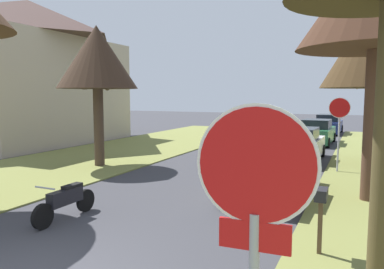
% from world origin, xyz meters
% --- Properties ---
extents(stop_sign_near, '(0.81, 0.08, 2.98)m').
position_xyz_m(stop_sign_near, '(4.26, -1.46, 2.20)').
color(stop_sign_near, '#9EA0A5').
rests_on(stop_sign_near, grass_verge_right).
extents(stop_sign_far, '(0.81, 0.51, 2.95)m').
position_xyz_m(stop_sign_far, '(4.05, 11.88, 2.18)').
color(stop_sign_far, '#9EA0A5').
rests_on(stop_sign_far, grass_verge_right).
extents(street_tree_right_mid_b, '(4.47, 4.47, 7.28)m').
position_xyz_m(street_tree_right_mid_b, '(5.25, 14.14, 5.35)').
color(street_tree_right_mid_b, brown).
rests_on(street_tree_right_mid_b, grass_verge_right).
extents(street_tree_left_mid_a, '(3.40, 3.40, 5.97)m').
position_xyz_m(street_tree_left_mid_a, '(-5.44, 8.93, 4.64)').
color(street_tree_left_mid_a, '#453428').
rests_on(street_tree_left_mid_a, grass_verge_left).
extents(parked_sedan_tan, '(2.06, 4.45, 1.57)m').
position_xyz_m(parked_sedan_tan, '(2.37, 7.38, 0.72)').
color(parked_sedan_tan, tan).
rests_on(parked_sedan_tan, ground).
extents(parked_sedan_white, '(2.06, 4.45, 1.57)m').
position_xyz_m(parked_sedan_white, '(2.20, 14.07, 0.72)').
color(parked_sedan_white, white).
rests_on(parked_sedan_white, ground).
extents(parked_sedan_green, '(2.06, 4.45, 1.57)m').
position_xyz_m(parked_sedan_green, '(2.29, 20.81, 0.72)').
color(parked_sedan_green, '#28663D').
rests_on(parked_sedan_green, ground).
extents(parked_sedan_navy, '(2.06, 4.45, 1.57)m').
position_xyz_m(parked_sedan_navy, '(2.42, 27.84, 0.72)').
color(parked_sedan_navy, navy).
rests_on(parked_sedan_navy, ground).
extents(parked_motorcycle, '(0.60, 2.05, 0.97)m').
position_xyz_m(parked_motorcycle, '(-1.71, 3.01, 0.48)').
color(parked_motorcycle, black).
rests_on(parked_motorcycle, ground).
extents(house_backdrop_left, '(8.51, 11.86, 9.16)m').
position_xyz_m(house_backdrop_left, '(-14.88, 13.87, 4.72)').
color(house_backdrop_left, tan).
rests_on(house_backdrop_left, ground).
extents(curbside_mailbox, '(0.22, 0.44, 1.27)m').
position_xyz_m(curbside_mailbox, '(4.23, 3.45, 1.06)').
color(curbside_mailbox, brown).
rests_on(curbside_mailbox, grass_verge_right).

